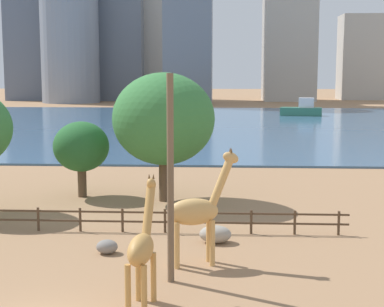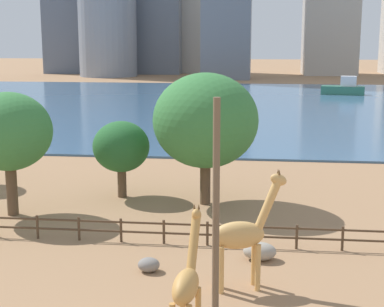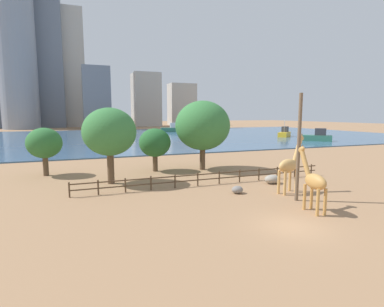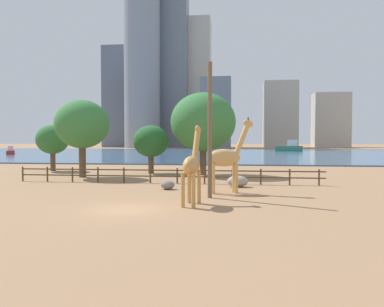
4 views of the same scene
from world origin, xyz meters
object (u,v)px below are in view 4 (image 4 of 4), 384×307
boulder_near_fence (238,181)px  tree_center_broad (82,125)px  tree_left_large (203,122)px  tree_right_tall (151,142)px  utility_pole (210,130)px  giraffe_tall (226,157)px  boat_sailboat (290,147)px  giraffe_companion (192,165)px  boat_ferry (11,151)px  boulder_by_pole (168,185)px  tree_left_small (53,140)px

boulder_near_fence → tree_center_broad: (-15.16, 5.82, 4.74)m
tree_left_large → tree_right_tall: bearing=169.8°
utility_pole → tree_right_tall: utility_pole is taller
giraffe_tall → tree_right_tall: (-8.64, 14.12, 1.02)m
boat_sailboat → giraffe_companion: bearing=90.2°
tree_right_tall → boat_ferry: bearing=135.9°
tree_center_broad → tree_right_tall: 7.70m
boulder_by_pole → tree_right_tall: 13.78m
boulder_near_fence → tree_center_broad: tree_center_broad is taller
boulder_near_fence → utility_pole: bearing=-107.2°
boulder_near_fence → boulder_by_pole: bearing=-158.1°
utility_pole → boat_ferry: size_ratio=1.77×
boulder_near_fence → boat_ferry: 75.39m
tree_left_large → tree_right_tall: 6.26m
giraffe_companion → boulder_by_pole: bearing=28.5°
boulder_near_fence → tree_left_large: bearing=110.5°
tree_left_large → tree_center_broad: 12.18m
tree_right_tall → boat_sailboat: size_ratio=0.64×
utility_pole → boat_sailboat: (17.33, 91.05, -2.92)m
utility_pole → giraffe_companion: bearing=-107.0°
tree_center_broad → tree_left_small: (-6.51, 6.65, -1.49)m
boulder_by_pole → tree_left_large: tree_left_large is taller
boulder_near_fence → tree_left_small: 25.21m
boat_ferry → utility_pole: bearing=10.8°
tree_left_small → boat_sailboat: tree_left_small is taller
giraffe_companion → boulder_near_fence: giraffe_companion is taller
utility_pole → tree_left_small: (-19.91, 18.16, -0.60)m
giraffe_companion → boat_ferry: (-50.76, 61.63, -1.35)m
utility_pole → tree_left_small: size_ratio=1.58×
utility_pole → tree_right_tall: size_ratio=1.64×
boulder_by_pole → tree_left_small: bearing=138.6°
giraffe_companion → tree_left_small: tree_left_small is taller
tree_center_broad → tree_right_tall: (5.75, 4.83, -1.69)m
giraffe_tall → giraffe_companion: 5.22m
tree_left_large → tree_center_broad: tree_left_large is taller
boat_ferry → boulder_near_fence: bearing=14.7°
utility_pole → boulder_by_pole: utility_pole is taller
boulder_near_fence → tree_left_small: (-21.67, 12.47, 3.24)m
boulder_near_fence → tree_center_broad: bearing=159.0°
utility_pole → boulder_by_pole: size_ratio=8.33×
boat_sailboat → tree_left_large: bearing=86.9°
boulder_by_pole → tree_left_small: (-16.52, 14.54, 3.35)m
giraffe_companion → tree_right_tall: size_ratio=0.90×
boulder_by_pole → boat_ferry: boat_ferry is taller
boulder_near_fence → tree_right_tall: tree_right_tall is taller
tree_center_broad → giraffe_companion: bearing=-48.4°
tree_right_tall → boat_ferry: size_ratio=1.08×
tree_left_large → tree_center_broad: bearing=-161.9°
boulder_by_pole → tree_left_small: 22.26m
boulder_near_fence → boulder_by_pole: 5.56m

